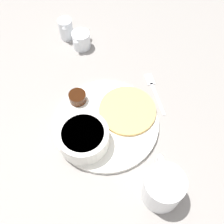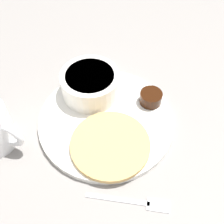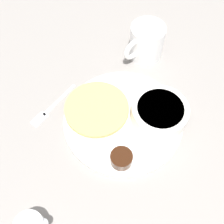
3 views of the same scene
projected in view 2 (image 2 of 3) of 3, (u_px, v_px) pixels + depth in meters
name	position (u px, v px, depth m)	size (l,w,h in m)	color
ground_plane	(106.00, 122.00, 0.54)	(4.00, 4.00, 0.00)	gray
plate	(106.00, 120.00, 0.54)	(0.26, 0.26, 0.01)	white
pancake_stack	(110.00, 145.00, 0.49)	(0.14, 0.14, 0.01)	tan
bowl	(90.00, 83.00, 0.55)	(0.12, 0.12, 0.05)	white
syrup_cup	(151.00, 98.00, 0.55)	(0.04, 0.04, 0.02)	black
butter_ramekin	(93.00, 78.00, 0.57)	(0.05, 0.05, 0.04)	white
fork	(138.00, 202.00, 0.44)	(0.07, 0.13, 0.00)	silver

